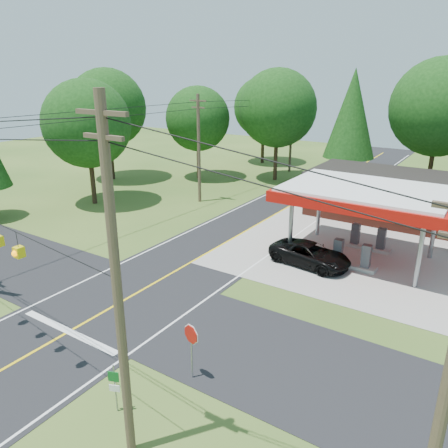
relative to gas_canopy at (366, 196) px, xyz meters
The scene contains 14 objects.
ground 16.38m from the gas_canopy, 124.70° to the right, with size 120.00×120.00×0.00m, color #35551E.
main_highway 16.37m from the gas_canopy, 124.70° to the right, with size 8.00×120.00×0.02m, color black.
cross_road 16.37m from the gas_canopy, 124.70° to the right, with size 70.00×7.00×0.02m, color black.
lane_center_yellow 16.37m from the gas_canopy, 124.70° to the right, with size 0.15×110.00×0.00m, color yellow.
gas_canopy is the anchor object (origin of this frame).
convenience_store 10.31m from the gas_canopy, 84.28° to the left, with size 16.40×7.55×3.80m.
utility_pole_near_right 20.13m from the gas_canopy, 94.29° to the right, with size 1.80×0.30×11.50m.
utility_pole_far_left 17.74m from the gas_canopy, 163.61° to the left, with size 1.80×0.30×10.00m.
utility_pole_right_b 19.80m from the gas_canopy, 69.27° to the right, with size 1.80×0.30×10.00m.
utility_pole_north 26.92m from the gas_canopy, 125.17° to the left, with size 0.30×0.30×9.50m.
treeline_backdrop 14.09m from the gas_canopy, 126.61° to the left, with size 70.27×51.59×13.30m.
suv_car 5.19m from the gas_canopy, 127.95° to the right, with size 5.26×5.26×1.46m, color black.
octagonal_stop_sign 16.31m from the gas_canopy, 97.12° to the right, with size 0.85×0.26×2.51m.
route_sign_post 19.53m from the gas_canopy, 99.55° to the right, with size 0.39×0.18×2.02m.
Camera 1 is at (16.19, -14.68, 11.87)m, focal length 35.00 mm.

